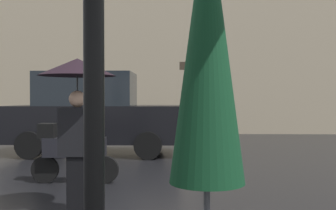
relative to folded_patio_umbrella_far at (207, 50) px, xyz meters
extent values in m
cylinder|color=black|center=(-0.50, -0.52, -0.37)|extent=(0.09, 0.09, 2.66)
cone|color=#0F381E|center=(0.00, 0.00, 0.06)|extent=(0.41, 0.41, 1.55)
cube|color=black|center=(-1.38, 2.62, -1.33)|extent=(0.24, 0.15, 0.73)
cube|color=black|center=(-1.38, 2.62, -0.67)|extent=(0.44, 0.20, 0.59)
sphere|color=tan|center=(-1.38, 2.62, -0.27)|extent=(0.20, 0.20, 0.20)
cube|color=#512819|center=(-1.18, 2.62, -0.76)|extent=(0.12, 0.24, 0.28)
cylinder|color=black|center=(-1.38, 2.62, -0.14)|extent=(0.02, 0.02, 0.30)
cone|color=black|center=(-1.38, 2.62, 0.12)|extent=(0.94, 0.94, 0.21)
cylinder|color=black|center=(-1.39, 4.45, -1.47)|extent=(0.46, 0.09, 0.46)
cylinder|color=black|center=(-2.41, 4.45, -1.47)|extent=(0.46, 0.09, 0.46)
cube|color=black|center=(-1.90, 4.45, -1.09)|extent=(1.02, 0.32, 0.32)
cube|color=black|center=(-2.36, 4.45, -0.81)|extent=(0.28, 0.28, 0.24)
cylinder|color=black|center=(-1.44, 4.45, -0.74)|extent=(0.06, 0.06, 0.55)
cube|color=black|center=(-2.26, 7.88, -0.91)|extent=(4.31, 1.74, 0.92)
cube|color=black|center=(-2.47, 7.88, -0.03)|extent=(2.37, 1.60, 0.84)
cylinder|color=black|center=(-0.86, 8.75, -1.37)|extent=(0.66, 0.18, 0.66)
cylinder|color=black|center=(-0.86, 7.01, -1.37)|extent=(0.66, 0.18, 0.66)
cylinder|color=black|center=(-3.66, 8.75, -1.37)|extent=(0.66, 0.18, 0.66)
cylinder|color=black|center=(-3.66, 7.01, -1.37)|extent=(0.66, 0.18, 0.66)
cylinder|color=black|center=(0.40, 6.83, -0.34)|extent=(0.08, 0.08, 2.72)
cube|color=#33281E|center=(0.68, 6.83, 0.77)|extent=(0.56, 0.04, 0.18)
cube|color=#33281E|center=(0.14, 6.83, 0.47)|extent=(0.52, 0.04, 0.18)
camera|label=1|loc=(-0.16, -2.14, -0.26)|focal=42.15mm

